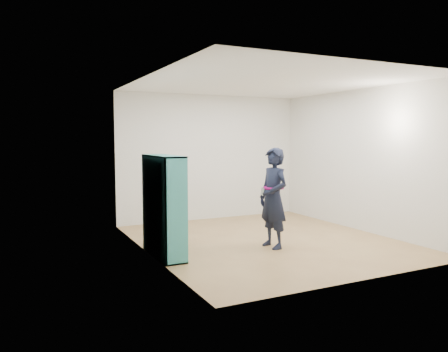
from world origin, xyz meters
name	(u,v)px	position (x,y,z in m)	size (l,w,h in m)	color
floor	(267,241)	(0.00, 0.00, 0.00)	(4.50, 4.50, 0.00)	olive
ceiling	(268,83)	(0.00, 0.00, 2.60)	(4.50, 4.50, 0.00)	white
wall_left	(149,166)	(-2.00, 0.00, 1.30)	(0.02, 4.50, 2.60)	silver
wall_right	(360,160)	(2.00, 0.00, 1.30)	(0.02, 4.50, 2.60)	silver
wall_back	(211,157)	(0.00, 2.25, 1.30)	(4.00, 0.02, 2.60)	silver
wall_front	(369,173)	(0.00, -2.25, 1.30)	(4.00, 0.02, 2.60)	silver
bookshelf	(162,208)	(-1.86, -0.14, 0.71)	(0.32, 1.10, 1.46)	teal
person	(273,198)	(-0.15, -0.42, 0.78)	(0.43, 0.61, 1.56)	black
smartphone	(263,192)	(-0.31, -0.37, 0.88)	(0.03, 0.09, 0.13)	silver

